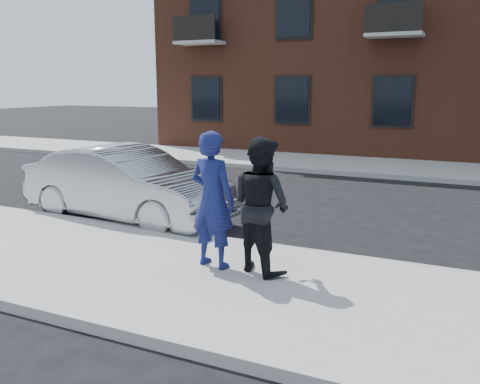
% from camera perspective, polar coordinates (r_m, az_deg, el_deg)
% --- Properties ---
extents(ground, '(100.00, 100.00, 0.00)m').
position_cam_1_polar(ground, '(7.30, -0.51, -10.42)').
color(ground, black).
rests_on(ground, ground).
extents(near_sidewalk, '(50.00, 3.50, 0.15)m').
position_cam_1_polar(near_sidewalk, '(7.06, -1.40, -10.56)').
color(near_sidewalk, gray).
rests_on(near_sidewalk, ground).
extents(near_curb, '(50.00, 0.10, 0.15)m').
position_cam_1_polar(near_curb, '(8.61, 3.94, -6.38)').
color(near_curb, '#999691').
rests_on(near_curb, ground).
extents(far_sidewalk, '(50.00, 3.50, 0.15)m').
position_cam_1_polar(far_sidewalk, '(17.79, 15.22, 2.75)').
color(far_sidewalk, gray).
rests_on(far_sidewalk, ground).
extents(far_curb, '(50.00, 0.10, 0.15)m').
position_cam_1_polar(far_curb, '(16.04, 14.11, 1.85)').
color(far_curb, '#999691').
rests_on(far_curb, ground).
extents(apartment_building, '(24.30, 10.30, 12.30)m').
position_cam_1_polar(apartment_building, '(24.35, 23.86, 18.91)').
color(apartment_building, brown).
rests_on(apartment_building, ground).
extents(silver_sedan, '(4.77, 2.05, 1.53)m').
position_cam_1_polar(silver_sedan, '(10.80, -12.59, 0.89)').
color(silver_sedan, '#999BA3').
rests_on(silver_sedan, ground).
extents(man_hoodie, '(0.80, 0.59, 2.00)m').
position_cam_1_polar(man_hoodie, '(7.34, -3.10, -0.88)').
color(man_hoodie, navy).
rests_on(man_hoodie, near_sidewalk).
extents(man_peacoat, '(1.16, 1.06, 1.93)m').
position_cam_1_polar(man_peacoat, '(7.16, 2.38, -1.47)').
color(man_peacoat, black).
rests_on(man_peacoat, near_sidewalk).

